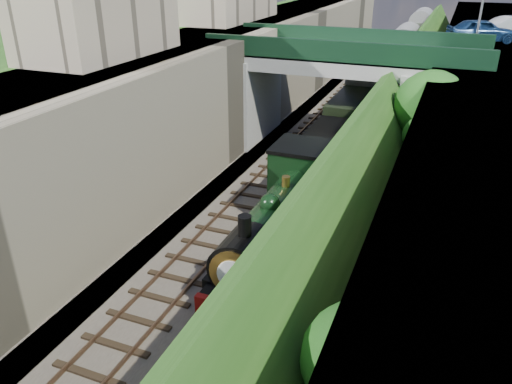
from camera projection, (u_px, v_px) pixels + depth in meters
trackbed at (317, 169)px, 29.19m from camera, size 10.00×90.00×0.20m
retaining_wall at (230, 103)px, 29.58m from camera, size 1.00×90.00×7.00m
street_plateau_left at (179, 98)px, 30.75m from camera, size 6.00×90.00×7.00m
street_plateau_right at (506, 141)px, 24.71m from camera, size 8.00×90.00×6.25m
embankment_slope at (405, 151)px, 24.73m from camera, size 4.91×90.00×6.54m
track_left at (285, 162)px, 29.80m from camera, size 2.50×90.00×0.20m
track_right at (337, 170)px, 28.72m from camera, size 2.50×90.00×0.20m
road_bridge at (353, 88)px, 30.53m from camera, size 16.00×6.40×7.25m
building_near at (98, 12)px, 23.53m from camera, size 4.00×8.00×4.00m
tree at (433, 110)px, 24.14m from camera, size 3.60×3.80×6.60m
car_blue at (482, 31)px, 32.57m from camera, size 4.73×3.21×1.49m
locomotive at (284, 219)px, 19.88m from camera, size 3.10×10.23×3.83m
tender at (329, 162)px, 26.18m from camera, size 2.70×6.00×3.05m
coach_front at (372, 97)px, 36.56m from camera, size 2.90×18.00×3.70m
coach_middle at (403, 55)px, 52.34m from camera, size 2.90×18.00×3.70m
coach_rear at (420, 32)px, 68.11m from camera, size 2.90×18.00×3.70m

